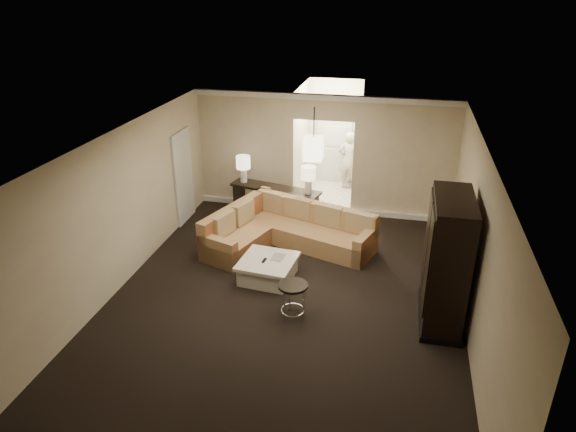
% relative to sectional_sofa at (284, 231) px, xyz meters
% --- Properties ---
extents(ground, '(8.00, 8.00, 0.00)m').
position_rel_sectional_sofa_xyz_m(ground, '(0.46, -2.02, -0.34)').
color(ground, black).
rests_on(ground, ground).
extents(wall_back, '(6.00, 0.04, 2.80)m').
position_rel_sectional_sofa_xyz_m(wall_back, '(0.46, 1.98, 1.06)').
color(wall_back, beige).
rests_on(wall_back, ground).
extents(wall_front, '(6.00, 0.04, 2.80)m').
position_rel_sectional_sofa_xyz_m(wall_front, '(0.46, -6.02, 1.06)').
color(wall_front, beige).
rests_on(wall_front, ground).
extents(wall_left, '(0.04, 8.00, 2.80)m').
position_rel_sectional_sofa_xyz_m(wall_left, '(-2.54, -2.02, 1.06)').
color(wall_left, beige).
rests_on(wall_left, ground).
extents(wall_right, '(0.04, 8.00, 2.80)m').
position_rel_sectional_sofa_xyz_m(wall_right, '(3.46, -2.02, 1.06)').
color(wall_right, beige).
rests_on(wall_right, ground).
extents(ceiling, '(6.00, 8.00, 0.02)m').
position_rel_sectional_sofa_xyz_m(ceiling, '(0.46, -2.02, 2.46)').
color(ceiling, white).
rests_on(ceiling, wall_back).
extents(crown_molding, '(6.00, 0.10, 0.12)m').
position_rel_sectional_sofa_xyz_m(crown_molding, '(0.46, 1.93, 2.39)').
color(crown_molding, white).
rests_on(crown_molding, wall_back).
extents(baseboard, '(6.00, 0.10, 0.12)m').
position_rel_sectional_sofa_xyz_m(baseboard, '(0.46, 1.93, -0.28)').
color(baseboard, white).
rests_on(baseboard, ground).
extents(side_door, '(0.05, 0.90, 2.10)m').
position_rel_sectional_sofa_xyz_m(side_door, '(-2.51, 0.78, 0.71)').
color(side_door, silver).
rests_on(side_door, ground).
extents(foyer, '(1.44, 2.02, 2.80)m').
position_rel_sectional_sofa_xyz_m(foyer, '(0.46, 3.33, 0.96)').
color(foyer, white).
rests_on(foyer, ground).
extents(sectional_sofa, '(3.44, 2.46, 0.86)m').
position_rel_sectional_sofa_xyz_m(sectional_sofa, '(0.00, 0.00, 0.00)').
color(sectional_sofa, brown).
rests_on(sectional_sofa, ground).
extents(coffee_table, '(1.08, 1.08, 0.41)m').
position_rel_sectional_sofa_xyz_m(coffee_table, '(-0.00, -1.34, -0.14)').
color(coffee_table, silver).
rests_on(coffee_table, ground).
extents(console_table, '(2.16, 0.93, 0.81)m').
position_rel_sectional_sofa_xyz_m(console_table, '(-0.48, 1.18, 0.14)').
color(console_table, black).
rests_on(console_table, ground).
extents(armoire, '(0.64, 1.49, 2.14)m').
position_rel_sectional_sofa_xyz_m(armoire, '(3.05, -1.90, 0.68)').
color(armoire, black).
rests_on(armoire, ground).
extents(drink_table, '(0.49, 0.49, 0.61)m').
position_rel_sectional_sofa_xyz_m(drink_table, '(0.70, -2.38, 0.09)').
color(drink_table, black).
rests_on(drink_table, ground).
extents(table_lamp_left, '(0.33, 0.33, 0.62)m').
position_rel_sectional_sofa_xyz_m(table_lamp_left, '(-1.27, 1.37, 0.88)').
color(table_lamp_left, silver).
rests_on(table_lamp_left, console_table).
extents(table_lamp_right, '(0.33, 0.33, 0.62)m').
position_rel_sectional_sofa_xyz_m(table_lamp_right, '(0.31, 1.00, 0.88)').
color(table_lamp_right, silver).
rests_on(table_lamp_right, console_table).
extents(pendant_light, '(0.38, 0.38, 1.09)m').
position_rel_sectional_sofa_xyz_m(pendant_light, '(0.46, 0.68, 1.61)').
color(pendant_light, black).
rests_on(pendant_light, ceiling).
extents(person, '(0.63, 0.43, 1.71)m').
position_rel_sectional_sofa_xyz_m(person, '(0.91, 3.58, 0.51)').
color(person, beige).
rests_on(person, ground).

